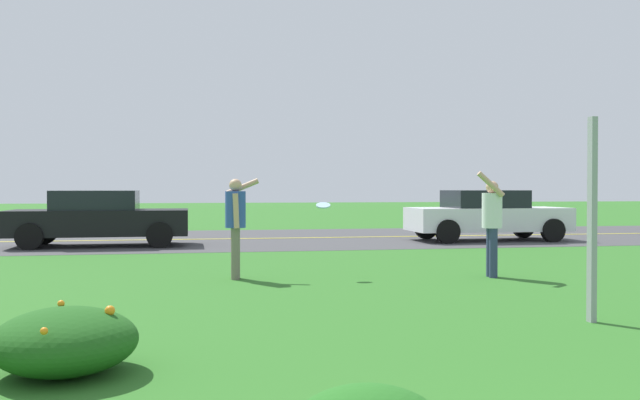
{
  "coord_description": "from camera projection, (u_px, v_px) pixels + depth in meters",
  "views": [
    {
      "loc": [
        -1.97,
        -1.21,
        1.52
      ],
      "look_at": [
        -0.05,
        9.13,
        1.34
      ],
      "focal_mm": 39.41,
      "sensor_mm": 36.0,
      "label": 1
    }
  ],
  "objects": [
    {
      "name": "person_thrower_blue_shirt",
      "position": [
        236.0,
        219.0,
        11.68
      ],
      "size": [
        0.58,
        0.51,
        1.68
      ],
      "color": "#2D4C9E",
      "rests_on": "ground"
    },
    {
      "name": "car_black_center_left",
      "position": [
        99.0,
        218.0,
        18.23
      ],
      "size": [
        4.5,
        2.0,
        1.45
      ],
      "color": "black",
      "rests_on": "ground"
    },
    {
      "name": "person_catcher_white_shirt",
      "position": [
        492.0,
        219.0,
        11.93
      ],
      "size": [
        0.52,
        0.51,
        1.8
      ],
      "color": "silver",
      "rests_on": "ground"
    },
    {
      "name": "highway_strip",
      "position": [
        257.0,
        239.0,
        20.95
      ],
      "size": [
        120.0,
        8.67,
        0.01
      ],
      "primitive_type": "cube",
      "color": "#424244",
      "rests_on": "ground"
    },
    {
      "name": "daylily_clump_front_center",
      "position": [
        65.0,
        341.0,
        5.72
      ],
      "size": [
        1.17,
        1.22,
        0.58
      ],
      "color": "#1E5619",
      "rests_on": "ground"
    },
    {
      "name": "ground_plane",
      "position": [
        315.0,
        283.0,
        11.26
      ],
      "size": [
        120.0,
        120.0,
        0.0
      ],
      "primitive_type": "plane",
      "color": "#2D6B23"
    },
    {
      "name": "sign_post_near_path",
      "position": [
        592.0,
        220.0,
        7.93
      ],
      "size": [
        0.07,
        0.1,
        2.32
      ],
      "color": "#93969B",
      "rests_on": "ground"
    },
    {
      "name": "frisbee_pale_blue",
      "position": [
        323.0,
        205.0,
        11.94
      ],
      "size": [
        0.25,
        0.24,
        0.12
      ],
      "color": "#ADD6E5"
    },
    {
      "name": "highway_center_stripe",
      "position": [
        257.0,
        238.0,
        20.95
      ],
      "size": [
        120.0,
        0.16,
        0.0
      ],
      "primitive_type": "cube",
      "color": "yellow",
      "rests_on": "ground"
    },
    {
      "name": "car_white_center_right",
      "position": [
        487.0,
        215.0,
        20.19
      ],
      "size": [
        4.5,
        2.0,
        1.45
      ],
      "color": "silver",
      "rests_on": "ground"
    }
  ]
}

